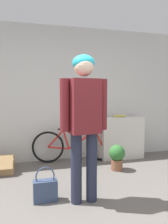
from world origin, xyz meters
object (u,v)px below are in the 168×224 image
(handbag, at_px, (45,190))
(bicycle, at_px, (75,145))
(cardboard_box, at_px, (1,165))
(banana, at_px, (119,116))
(person, at_px, (84,113))
(potted_plant, at_px, (117,156))

(handbag, bearing_deg, bicycle, 63.59)
(bicycle, height_order, cardboard_box, bicycle)
(bicycle, distance_m, cardboard_box, 1.35)
(banana, height_order, handbag, banana)
(bicycle, relative_size, banana, 5.60)
(person, distance_m, handbag, 1.05)
(handbag, bearing_deg, banana, 41.51)
(banana, distance_m, potted_plant, 0.96)
(bicycle, bearing_deg, cardboard_box, -163.57)
(bicycle, bearing_deg, potted_plant, -39.37)
(potted_plant, bearing_deg, bicycle, 132.91)
(person, relative_size, handbag, 4.10)
(person, xyz_separation_m, bicycle, (0.25, 1.54, -0.76))
(person, bearing_deg, banana, 45.37)
(person, height_order, potted_plant, person)
(banana, bearing_deg, potted_plant, -116.87)
(cardboard_box, height_order, potted_plant, potted_plant)
(banana, distance_m, cardboard_box, 2.37)
(handbag, xyz_separation_m, cardboard_box, (-0.62, 1.21, -0.03))
(potted_plant, bearing_deg, person, -132.59)
(person, bearing_deg, bicycle, 72.98)
(bicycle, xyz_separation_m, potted_plant, (0.59, -0.63, -0.08))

